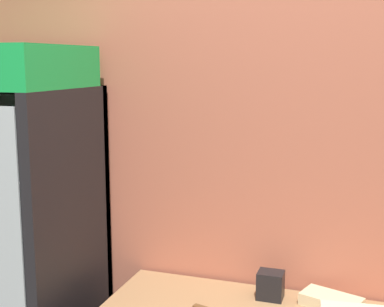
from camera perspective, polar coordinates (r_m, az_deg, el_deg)
The scene contains 4 objects.
wall_back at distance 2.39m, azimuth 16.63°, elevation -4.06°, with size 5.20×0.10×2.70m.
beverage_cooler at distance 2.68m, azimuth -18.58°, elevation -8.84°, with size 0.75×0.64×1.98m.
sandwich_flat_left at distance 2.38m, azimuth 14.64°, elevation -15.01°, with size 0.27×0.20×0.05m.
napkin_dispenser at distance 2.39m, azimuth 8.37°, elevation -13.73°, with size 0.11×0.09×0.12m.
Camera 1 is at (0.07, -1.14, 1.92)m, focal length 50.00 mm.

